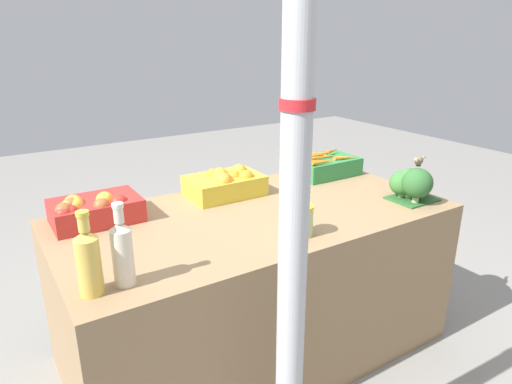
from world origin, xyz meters
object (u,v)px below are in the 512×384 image
(support_pole, at_px, (297,125))
(carrot_crate, at_px, (325,166))
(sparrow_bird, at_px, (419,161))
(juice_bottle_cloudy, at_px, (122,251))
(orange_crate, at_px, (225,183))
(pickle_jar, at_px, (302,220))
(broccoli_pile, at_px, (412,183))
(apple_crate, at_px, (93,209))
(juice_bottle_golden, at_px, (88,260))

(support_pole, xyz_separation_m, carrot_crate, (0.98, 0.99, -0.50))
(sparrow_bird, bearing_deg, juice_bottle_cloudy, -19.77)
(orange_crate, height_order, pickle_jar, orange_crate)
(support_pole, height_order, sparrow_bird, support_pole)
(juice_bottle_cloudy, bearing_deg, carrot_crate, 23.56)
(pickle_jar, relative_size, sparrow_bird, 0.99)
(broccoli_pile, bearing_deg, orange_crate, 143.63)
(apple_crate, height_order, pickle_jar, apple_crate)
(apple_crate, bearing_deg, juice_bottle_cloudy, -94.41)
(support_pole, height_order, carrot_crate, support_pole)
(support_pole, relative_size, apple_crate, 6.98)
(juice_bottle_golden, relative_size, pickle_jar, 2.15)
(orange_crate, height_order, carrot_crate, orange_crate)
(carrot_crate, relative_size, juice_bottle_cloudy, 1.31)
(support_pole, height_order, broccoli_pile, support_pole)
(carrot_crate, distance_m, broccoli_pile, 0.56)
(carrot_crate, bearing_deg, juice_bottle_cloudy, -156.44)
(apple_crate, bearing_deg, broccoli_pile, -21.17)
(orange_crate, bearing_deg, juice_bottle_cloudy, -139.91)
(juice_bottle_golden, relative_size, sparrow_bird, 2.13)
(juice_bottle_cloudy, bearing_deg, sparrow_bird, 0.75)
(orange_crate, xyz_separation_m, carrot_crate, (0.66, 0.00, -0.01))
(carrot_crate, distance_m, sparrow_bird, 0.60)
(support_pole, height_order, juice_bottle_golden, support_pole)
(juice_bottle_cloudy, height_order, pickle_jar, juice_bottle_cloudy)
(apple_crate, distance_m, juice_bottle_golden, 0.60)
(support_pole, xyz_separation_m, juice_bottle_cloudy, (-0.38, 0.40, -0.43))
(pickle_jar, distance_m, sparrow_bird, 0.73)
(orange_crate, height_order, broccoli_pile, broccoli_pile)
(carrot_crate, height_order, broccoli_pile, broccoli_pile)
(orange_crate, distance_m, sparrow_bird, 0.95)
(juice_bottle_golden, bearing_deg, juice_bottle_cloudy, -0.00)
(carrot_crate, relative_size, sparrow_bird, 2.83)
(apple_crate, distance_m, carrot_crate, 1.31)
(juice_bottle_cloudy, relative_size, sparrow_bird, 2.17)
(apple_crate, xyz_separation_m, juice_bottle_golden, (-0.15, -0.58, 0.05))
(carrot_crate, height_order, juice_bottle_cloudy, juice_bottle_cloudy)
(apple_crate, distance_m, juice_bottle_cloudy, 0.59)
(support_pole, height_order, pickle_jar, support_pole)
(pickle_jar, bearing_deg, broccoli_pile, 3.47)
(apple_crate, height_order, carrot_crate, same)
(broccoli_pile, bearing_deg, sparrow_bird, -93.75)
(pickle_jar, bearing_deg, support_pole, -130.99)
(apple_crate, relative_size, orange_crate, 1.00)
(juice_bottle_golden, xyz_separation_m, sparrow_bird, (1.55, 0.02, 0.09))
(juice_bottle_cloudy, bearing_deg, juice_bottle_golden, 180.00)
(broccoli_pile, relative_size, juice_bottle_cloudy, 0.88)
(juice_bottle_golden, distance_m, pickle_jar, 0.83)
(broccoli_pile, bearing_deg, carrot_crate, 99.13)
(orange_crate, xyz_separation_m, juice_bottle_golden, (-0.81, -0.59, 0.05))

